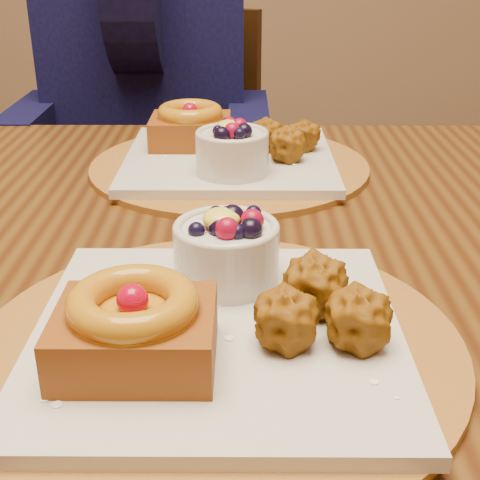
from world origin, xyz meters
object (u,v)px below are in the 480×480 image
Objects in this scene: chair_far at (159,179)px; place_setting_near at (214,317)px; diner at (145,52)px; place_setting_far at (227,152)px; dining_table at (226,296)px.

place_setting_near is at bearing -58.23° from chair_far.
place_setting_near is at bearing -70.25° from diner.
chair_far reaches higher than place_setting_near.
place_setting_near is 1.00× the size of place_setting_far.
place_setting_near is 0.43× the size of chair_far.
place_setting_far is (-0.00, 0.21, 0.10)m from dining_table.
dining_table is 4.21× the size of place_setting_near.
place_setting_far is 0.48× the size of diner.
diner is (-0.17, 0.91, 0.06)m from place_setting_near.
diner reaches higher than dining_table.
place_setting_near is 0.93m from diner.
dining_table is 4.21× the size of place_setting_far.
diner is (0.02, -0.22, 0.34)m from chair_far.
diner is (-0.18, 0.70, 0.16)m from dining_table.
chair_far is (-0.19, 0.70, -0.29)m from place_setting_far.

